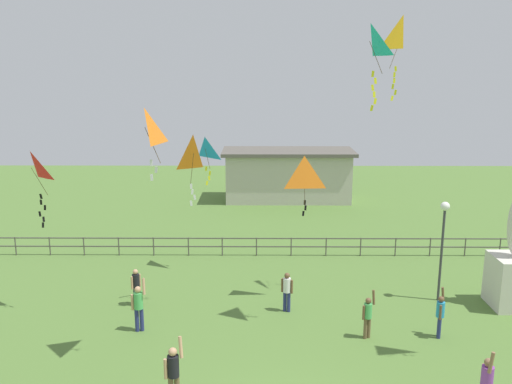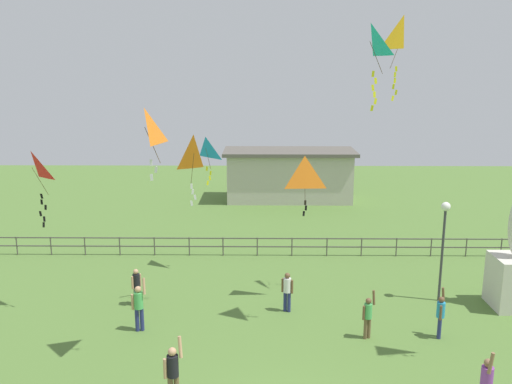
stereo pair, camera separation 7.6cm
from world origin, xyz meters
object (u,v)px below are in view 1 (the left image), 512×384
Objects in this scene: person_1 at (368,315)px; kite_1 at (145,129)px; kite_7 at (193,155)px; person_6 at (136,285)px; kite_2 at (370,45)px; kite_4 at (205,149)px; person_2 at (287,289)px; person_3 at (173,372)px; person_4 at (139,305)px; person_0 at (440,313)px; kite_0 at (304,173)px; person_5 at (486,383)px; kite_5 at (402,37)px; lamppost at (443,229)px; kite_3 at (32,171)px.

kite_1 reaches higher than person_1.
person_6 is at bearing 179.12° from kite_7.
kite_2 is 9.39m from kite_4.
kite_7 is at bearing 172.37° from person_2.
person_1 is at bearing -22.72° from kite_7.
person_4 is (-1.93, 4.40, -0.03)m from person_3.
kite_2 reaches higher than kite_7.
kite_4 is (-3.48, 4.33, 4.80)m from person_2.
kite_0 is at bearing 143.33° from person_0.
person_0 is 0.88× the size of person_3.
person_2 is at bearing 127.50° from person_5.
person_6 is (-8.64, 2.65, -0.01)m from person_1.
kite_1 is (1.53, -4.22, 6.62)m from person_6.
kite_5 is (7.76, 7.85, 9.33)m from person_3.
lamppost reaches higher than person_6.
person_0 is 0.76× the size of kite_0.
person_5 is 14.57m from kite_4.
kite_2 is (-2.55, 4.96, 8.93)m from person_5.
lamppost reaches higher than person_1.
person_2 is (-2.70, 2.14, 0.02)m from person_1.
kite_1 is (-4.42, -3.71, 6.58)m from person_2.
person_5 is at bearing -3.22° from person_3.
kite_2 reaches higher than person_4.
person_4 is 6.19m from kite_3.
kite_1 is at bearing -65.12° from person_4.
person_5 is 9.91m from kite_0.
kite_0 is (6.05, 2.98, 4.22)m from person_4.
person_5 is 0.74× the size of kite_2.
person_2 is 6.26m from kite_7.
person_1 is at bearing 12.44° from kite_1.
person_1 is 1.16× the size of person_6.
person_0 is at bearing -9.92° from kite_2.
person_0 is 0.66× the size of kite_2.
person_4 is 0.95× the size of kite_1.
person_1 is 3.44m from person_2.
kite_3 is at bearing -170.67° from kite_0.
kite_2 is (7.83, 0.08, 8.95)m from person_4.
person_0 is 11.83m from kite_4.
kite_1 is at bearing 163.29° from person_5.
kite_2 is at bearing 0.59° from person_4.
person_1 is at bearing -38.34° from person_2.
kite_1 is 0.74× the size of kite_3.
kite_1 reaches higher than kite_7.
kite_3 is at bearing 173.15° from person_0.
person_5 reaches higher than person_1.
kite_2 is 1.00× the size of kite_7.
kite_7 is at bearing -168.57° from kite_0.
person_5 is at bearing -16.71° from kite_1.
kite_3 reaches higher than person_1.
person_0 is at bearing -21.49° from person_2.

